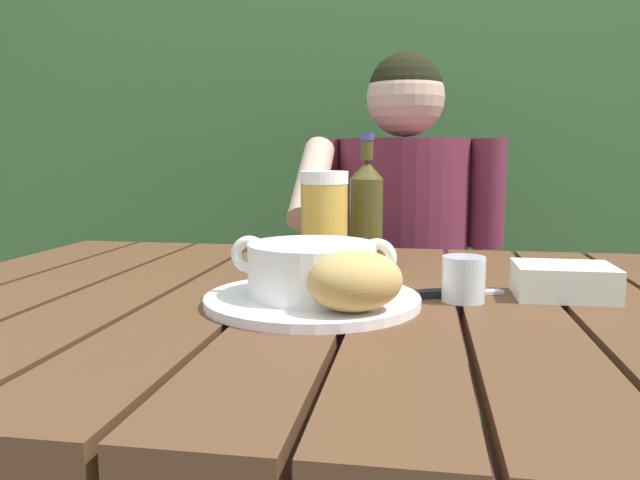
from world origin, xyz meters
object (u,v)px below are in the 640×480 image
object	(u,v)px
beer_bottle	(366,209)
soup_bowl	(312,268)
serving_plate	(312,300)
bread_roll	(355,281)
person_eating	(401,259)
butter_tub	(564,281)
chair_near_diner	(403,328)
table_knife	(444,294)
water_glass_small	(464,280)
beer_glass	(324,220)

from	to	relation	value
beer_bottle	soup_bowl	bearing A→B (deg)	-96.73
serving_plate	bread_roll	distance (m)	0.11
person_eating	serving_plate	distance (m)	0.75
serving_plate	butter_tub	world-z (taller)	butter_tub
chair_near_diner	table_knife	size ratio (longest dim) A/B	7.04
serving_plate	water_glass_small	size ratio (longest dim) A/B	4.64
person_eating	soup_bowl	xyz separation A→B (m)	(-0.09, -0.74, 0.11)
soup_bowl	bread_roll	xyz separation A→B (m)	(0.06, -0.07, 0.00)
beer_glass	chair_near_diner	bearing A→B (deg)	80.15
beer_glass	beer_bottle	xyz separation A→B (m)	(0.06, 0.08, 0.01)
chair_near_diner	serving_plate	world-z (taller)	chair_near_diner
beer_bottle	water_glass_small	world-z (taller)	beer_bottle
water_glass_small	chair_near_diner	bearing A→B (deg)	96.36
bread_roll	beer_glass	world-z (taller)	beer_glass
serving_plate	table_knife	world-z (taller)	serving_plate
beer_glass	beer_bottle	world-z (taller)	beer_bottle
chair_near_diner	beer_glass	distance (m)	0.79
serving_plate	beer_bottle	size ratio (longest dim) A/B	1.22
bread_roll	water_glass_small	distance (m)	0.18
soup_bowl	bread_roll	world-z (taller)	soup_bowl
chair_near_diner	serving_plate	bearing A→B (deg)	-95.66
water_glass_small	table_knife	world-z (taller)	water_glass_small
bread_roll	water_glass_small	bearing A→B (deg)	41.75
person_eating	butter_tub	world-z (taller)	person_eating
bread_roll	soup_bowl	bearing A→B (deg)	130.60
serving_plate	beer_bottle	bearing A→B (deg)	83.27
beer_bottle	bread_roll	bearing A→B (deg)	-86.70
person_eating	table_knife	distance (m)	0.68
person_eating	butter_tub	xyz separation A→B (m)	(0.24, -0.65, 0.09)
table_knife	chair_near_diner	bearing A→B (deg)	95.01
person_eating	beer_glass	bearing A→B (deg)	-103.45
soup_bowl	bread_roll	size ratio (longest dim) A/B	1.53
soup_bowl	chair_near_diner	bearing A→B (deg)	84.34
soup_bowl	table_knife	xyz separation A→B (m)	(0.17, 0.07, -0.04)
bread_roll	serving_plate	bearing A→B (deg)	130.60
water_glass_small	bread_roll	bearing A→B (deg)	-138.25
soup_bowl	bread_roll	distance (m)	0.10
serving_plate	beer_glass	distance (m)	0.27
beer_bottle	table_knife	xyz separation A→B (m)	(0.13, -0.26, -0.09)
chair_near_diner	water_glass_small	distance (m)	0.96
serving_plate	beer_glass	bearing A→B (deg)	95.53
beer_glass	table_knife	xyz separation A→B (m)	(0.19, -0.19, -0.08)
bread_roll	person_eating	bearing A→B (deg)	88.09
person_eating	beer_bottle	size ratio (longest dim) A/B	5.31
bread_roll	butter_tub	bearing A→B (deg)	31.90
serving_plate	water_glass_small	xyz separation A→B (m)	(0.19, 0.04, 0.02)
serving_plate	butter_tub	distance (m)	0.34
person_eating	beer_glass	size ratio (longest dim) A/B	7.41
chair_near_diner	soup_bowl	bearing A→B (deg)	-95.66
table_knife	bread_roll	bearing A→B (deg)	-126.34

